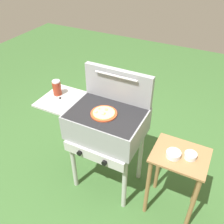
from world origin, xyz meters
The scene contains 8 objects.
ground_plane centered at (0.00, 0.00, 0.00)m, with size 8.00×8.00×0.00m, color #38602D.
grill centered at (-0.01, 0.00, 0.76)m, with size 0.96×0.53×0.90m.
grill_lid_open centered at (0.00, 0.21, 1.05)m, with size 0.63×0.08×0.30m.
pizza_cheese centered at (-0.01, -0.03, 0.91)m, with size 0.22×0.22×0.03m.
sauce_jar centered at (-0.54, 0.04, 0.97)m, with size 0.08×0.08×0.14m.
prep_table centered at (0.66, 0.00, 0.51)m, with size 0.44×0.36×0.71m.
topping_bowl_near centered at (0.73, 0.00, 0.73)m, with size 0.10×0.10×0.04m.
topping_bowl_far centered at (0.61, -0.05, 0.73)m, with size 0.11×0.11×0.04m.
Camera 1 is at (0.79, -1.46, 2.14)m, focal length 39.58 mm.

